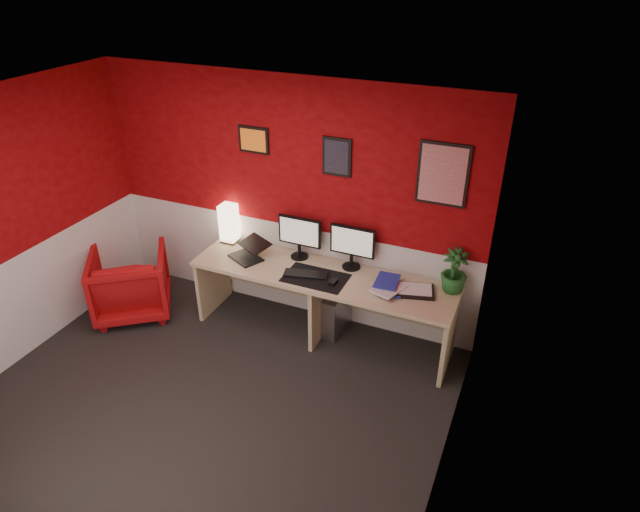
{
  "coord_description": "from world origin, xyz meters",
  "views": [
    {
      "loc": [
        2.29,
        -2.73,
        3.5
      ],
      "look_at": [
        0.6,
        1.21,
        1.05
      ],
      "focal_mm": 30.83,
      "sensor_mm": 36.0,
      "label": 1
    }
  ],
  "objects_px": {
    "pc_tower": "(335,311)",
    "armchair": "(131,283)",
    "zen_tray": "(415,291)",
    "desk": "(322,305)",
    "monitor_right": "(352,241)",
    "monitor_left": "(299,232)",
    "shoji_lamp": "(229,224)",
    "potted_plant": "(454,271)",
    "laptop": "(245,249)"
  },
  "relations": [
    {
      "from": "shoji_lamp",
      "to": "desk",
      "type": "bearing_deg",
      "value": -11.27
    },
    {
      "from": "laptop",
      "to": "armchair",
      "type": "distance_m",
      "value": 1.36
    },
    {
      "from": "desk",
      "to": "armchair",
      "type": "height_order",
      "value": "desk"
    },
    {
      "from": "zen_tray",
      "to": "desk",
      "type": "bearing_deg",
      "value": -177.15
    },
    {
      "from": "zen_tray",
      "to": "potted_plant",
      "type": "relative_size",
      "value": 0.84
    },
    {
      "from": "zen_tray",
      "to": "armchair",
      "type": "height_order",
      "value": "zen_tray"
    },
    {
      "from": "desk",
      "to": "monitor_right",
      "type": "xyz_separation_m",
      "value": [
        0.21,
        0.23,
        0.66
      ]
    },
    {
      "from": "monitor_right",
      "to": "armchair",
      "type": "bearing_deg",
      "value": -164.04
    },
    {
      "from": "armchair",
      "to": "monitor_left",
      "type": "bearing_deg",
      "value": 164.32
    },
    {
      "from": "pc_tower",
      "to": "laptop",
      "type": "bearing_deg",
      "value": -165.69
    },
    {
      "from": "desk",
      "to": "shoji_lamp",
      "type": "bearing_deg",
      "value": 168.73
    },
    {
      "from": "desk",
      "to": "potted_plant",
      "type": "bearing_deg",
      "value": 9.73
    },
    {
      "from": "zen_tray",
      "to": "pc_tower",
      "type": "height_order",
      "value": "zen_tray"
    },
    {
      "from": "pc_tower",
      "to": "armchair",
      "type": "bearing_deg",
      "value": -161.61
    },
    {
      "from": "shoji_lamp",
      "to": "monitor_left",
      "type": "height_order",
      "value": "monitor_left"
    },
    {
      "from": "shoji_lamp",
      "to": "potted_plant",
      "type": "bearing_deg",
      "value": -0.6
    },
    {
      "from": "monitor_right",
      "to": "armchair",
      "type": "relative_size",
      "value": 0.74
    },
    {
      "from": "monitor_left",
      "to": "zen_tray",
      "type": "xyz_separation_m",
      "value": [
        1.24,
        -0.17,
        -0.28
      ]
    },
    {
      "from": "laptop",
      "to": "monitor_right",
      "type": "bearing_deg",
      "value": 41.16
    },
    {
      "from": "laptop",
      "to": "armchair",
      "type": "relative_size",
      "value": 0.42
    },
    {
      "from": "monitor_left",
      "to": "zen_tray",
      "type": "height_order",
      "value": "monitor_left"
    },
    {
      "from": "monitor_right",
      "to": "potted_plant",
      "type": "relative_size",
      "value": 1.39
    },
    {
      "from": "desk",
      "to": "armchair",
      "type": "relative_size",
      "value": 3.33
    },
    {
      "from": "laptop",
      "to": "pc_tower",
      "type": "relative_size",
      "value": 0.73
    },
    {
      "from": "pc_tower",
      "to": "monitor_left",
      "type": "bearing_deg",
      "value": 174.15
    },
    {
      "from": "armchair",
      "to": "potted_plant",
      "type": "bearing_deg",
      "value": 154.87
    },
    {
      "from": "monitor_right",
      "to": "zen_tray",
      "type": "xyz_separation_m",
      "value": [
        0.69,
        -0.18,
        -0.28
      ]
    },
    {
      "from": "monitor_right",
      "to": "laptop",
      "type": "bearing_deg",
      "value": -166.05
    },
    {
      "from": "potted_plant",
      "to": "pc_tower",
      "type": "relative_size",
      "value": 0.93
    },
    {
      "from": "zen_tray",
      "to": "pc_tower",
      "type": "bearing_deg",
      "value": 173.19
    },
    {
      "from": "monitor_right",
      "to": "armchair",
      "type": "xyz_separation_m",
      "value": [
        -2.25,
        -0.64,
        -0.66
      ]
    },
    {
      "from": "desk",
      "to": "monitor_left",
      "type": "bearing_deg",
      "value": 147.77
    },
    {
      "from": "desk",
      "to": "shoji_lamp",
      "type": "relative_size",
      "value": 6.5
    },
    {
      "from": "monitor_right",
      "to": "zen_tray",
      "type": "relative_size",
      "value": 1.66
    },
    {
      "from": "zen_tray",
      "to": "monitor_left",
      "type": "bearing_deg",
      "value": 172.25
    },
    {
      "from": "zen_tray",
      "to": "armchair",
      "type": "distance_m",
      "value": 3.0
    },
    {
      "from": "monitor_right",
      "to": "potted_plant",
      "type": "height_order",
      "value": "monitor_right"
    },
    {
      "from": "desk",
      "to": "zen_tray",
      "type": "xyz_separation_m",
      "value": [
        0.9,
        0.04,
        0.38
      ]
    },
    {
      "from": "armchair",
      "to": "zen_tray",
      "type": "bearing_deg",
      "value": 152.91
    },
    {
      "from": "armchair",
      "to": "monitor_right",
      "type": "bearing_deg",
      "value": 159.99
    },
    {
      "from": "desk",
      "to": "potted_plant",
      "type": "distance_m",
      "value": 1.35
    },
    {
      "from": "monitor_left",
      "to": "armchair",
      "type": "relative_size",
      "value": 0.74
    },
    {
      "from": "laptop",
      "to": "monitor_left",
      "type": "bearing_deg",
      "value": 53.7
    },
    {
      "from": "laptop",
      "to": "zen_tray",
      "type": "xyz_separation_m",
      "value": [
        1.72,
        0.07,
        -0.09
      ]
    },
    {
      "from": "shoji_lamp",
      "to": "armchair",
      "type": "xyz_separation_m",
      "value": [
        -0.88,
        -0.65,
        -0.57
      ]
    },
    {
      "from": "potted_plant",
      "to": "armchair",
      "type": "bearing_deg",
      "value": -169.15
    },
    {
      "from": "monitor_left",
      "to": "zen_tray",
      "type": "distance_m",
      "value": 1.28
    },
    {
      "from": "desk",
      "to": "monitor_right",
      "type": "distance_m",
      "value": 0.73
    },
    {
      "from": "monitor_right",
      "to": "armchair",
      "type": "height_order",
      "value": "monitor_right"
    },
    {
      "from": "desk",
      "to": "zen_tray",
      "type": "distance_m",
      "value": 0.98
    }
  ]
}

